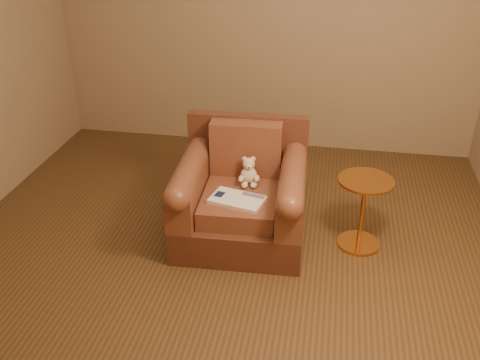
# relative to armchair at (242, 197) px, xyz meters

# --- Properties ---
(floor) EXTENTS (4.00, 4.00, 0.00)m
(floor) POSITION_rel_armchair_xyz_m (-0.07, -0.34, -0.32)
(floor) COLOR #53391C
(floor) RESTS_ON ground
(room) EXTENTS (4.02, 4.02, 2.71)m
(room) POSITION_rel_armchair_xyz_m (-0.07, -0.34, 1.40)
(room) COLOR #927B5A
(room) RESTS_ON ground
(armchair) EXTENTS (0.94, 0.90, 0.82)m
(armchair) POSITION_rel_armchair_xyz_m (0.00, 0.00, 0.00)
(armchair) COLOR #532B1B
(armchair) RESTS_ON floor
(teddy_bear) EXTENTS (0.15, 0.17, 0.21)m
(teddy_bear) POSITION_rel_armchair_xyz_m (0.04, 0.08, 0.15)
(teddy_bear) COLOR beige
(teddy_bear) RESTS_ON armchair
(guidebook) EXTENTS (0.40, 0.30, 0.03)m
(guidebook) POSITION_rel_armchair_xyz_m (0.00, -0.20, 0.09)
(guidebook) COLOR beige
(guidebook) RESTS_ON armchair
(side_table) EXTENTS (0.39, 0.39, 0.54)m
(side_table) POSITION_rel_armchair_xyz_m (0.86, 0.00, -0.03)
(side_table) COLOR #D5883A
(side_table) RESTS_ON floor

